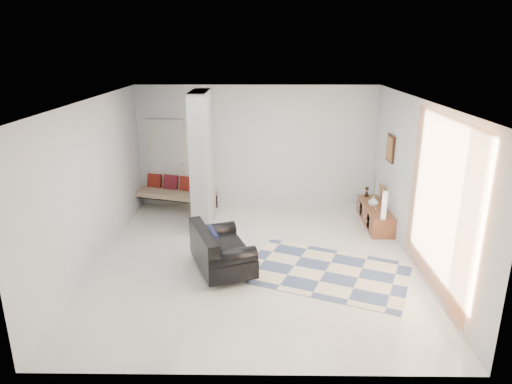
{
  "coord_description": "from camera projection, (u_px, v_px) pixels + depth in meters",
  "views": [
    {
      "loc": [
        0.11,
        -7.37,
        3.64
      ],
      "look_at": [
        0.01,
        0.6,
        1.07
      ],
      "focal_mm": 32.0,
      "sensor_mm": 36.0,
      "label": 1
    }
  ],
  "objects": [
    {
      "name": "floor",
      "position": [
        255.0,
        259.0,
        8.14
      ],
      "size": [
        6.0,
        6.0,
        0.0
      ],
      "primitive_type": "plane",
      "color": "silver",
      "rests_on": "ground"
    },
    {
      "name": "wall_front",
      "position": [
        251.0,
        266.0,
        4.85
      ],
      "size": [
        6.0,
        0.0,
        6.0
      ],
      "primitive_type": "plane",
      "rotation": [
        -1.57,
        0.0,
        0.0
      ],
      "color": "silver",
      "rests_on": "ground"
    },
    {
      "name": "area_rug",
      "position": [
        325.0,
        272.0,
        7.67
      ],
      "size": [
        3.14,
        2.65,
        0.01
      ],
      "primitive_type": "cube",
      "rotation": [
        0.0,
        0.0,
        -0.39
      ],
      "color": "beige",
      "rests_on": "floor"
    },
    {
      "name": "cylinder_lamp",
      "position": [
        384.0,
        205.0,
        8.85
      ],
      "size": [
        0.1,
        0.1,
        0.55
      ],
      "primitive_type": "cylinder",
      "color": "silver",
      "rests_on": "media_console"
    },
    {
      "name": "hallway_door",
      "position": [
        167.0,
        163.0,
        10.66
      ],
      "size": [
        0.85,
        0.06,
        2.04
      ],
      "primitive_type": "cube",
      "color": "silver",
      "rests_on": "floor"
    },
    {
      "name": "curtain",
      "position": [
        439.0,
        205.0,
        6.56
      ],
      "size": [
        0.0,
        2.55,
        2.55
      ],
      "primitive_type": "plane",
      "rotation": [
        1.57,
        0.0,
        1.57
      ],
      "color": "orange",
      "rests_on": "wall_right"
    },
    {
      "name": "wall_left",
      "position": [
        93.0,
        184.0,
        7.74
      ],
      "size": [
        0.0,
        6.0,
        6.0
      ],
      "primitive_type": "plane",
      "rotation": [
        1.57,
        0.0,
        1.57
      ],
      "color": "silver",
      "rests_on": "ground"
    },
    {
      "name": "loveseat",
      "position": [
        219.0,
        251.0,
        7.63
      ],
      "size": [
        1.25,
        1.59,
        0.76
      ],
      "rotation": [
        0.0,
        0.0,
        0.36
      ],
      "color": "silver",
      "rests_on": "floor"
    },
    {
      "name": "media_console",
      "position": [
        375.0,
        215.0,
        9.66
      ],
      "size": [
        0.45,
        1.62,
        0.8
      ],
      "color": "brown",
      "rests_on": "floor"
    },
    {
      "name": "wall_back",
      "position": [
        257.0,
        147.0,
        10.56
      ],
      "size": [
        6.0,
        0.0,
        6.0
      ],
      "primitive_type": "plane",
      "rotation": [
        1.57,
        0.0,
        0.0
      ],
      "color": "silver",
      "rests_on": "ground"
    },
    {
      "name": "wall_right",
      "position": [
        418.0,
        185.0,
        7.67
      ],
      "size": [
        0.0,
        6.0,
        6.0
      ],
      "primitive_type": "plane",
      "rotation": [
        1.57,
        0.0,
        -1.57
      ],
      "color": "silver",
      "rests_on": "ground"
    },
    {
      "name": "wall_art",
      "position": [
        391.0,
        148.0,
        9.21
      ],
      "size": [
        0.04,
        0.45,
        0.55
      ],
      "primitive_type": "cube",
      "color": "#35180E",
      "rests_on": "wall_right"
    },
    {
      "name": "vase",
      "position": [
        373.0,
        201.0,
        9.6
      ],
      "size": [
        0.22,
        0.22,
        0.21
      ],
      "primitive_type": "imported",
      "rotation": [
        0.0,
        0.0,
        0.06
      ],
      "color": "white",
      "rests_on": "media_console"
    },
    {
      "name": "ceiling",
      "position": [
        255.0,
        100.0,
        7.28
      ],
      "size": [
        6.0,
        6.0,
        0.0
      ],
      "primitive_type": "plane",
      "rotation": [
        3.14,
        0.0,
        0.0
      ],
      "color": "white",
      "rests_on": "wall_back"
    },
    {
      "name": "partition_column",
      "position": [
        202.0,
        161.0,
        9.24
      ],
      "size": [
        0.35,
        1.2,
        2.8
      ],
      "primitive_type": "cube",
      "color": "#9EA2A5",
      "rests_on": "floor"
    },
    {
      "name": "daybed",
      "position": [
        174.0,
        192.0,
        10.53
      ],
      "size": [
        1.97,
        1.26,
        0.77
      ],
      "rotation": [
        0.0,
        0.0,
        -0.29
      ],
      "color": "black",
      "rests_on": "floor"
    },
    {
      "name": "bronze_figurine",
      "position": [
        367.0,
        192.0,
        10.2
      ],
      "size": [
        0.13,
        0.13,
        0.22
      ],
      "primitive_type": null,
      "rotation": [
        0.0,
        0.0,
        -0.12
      ],
      "color": "black",
      "rests_on": "media_console"
    }
  ]
}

